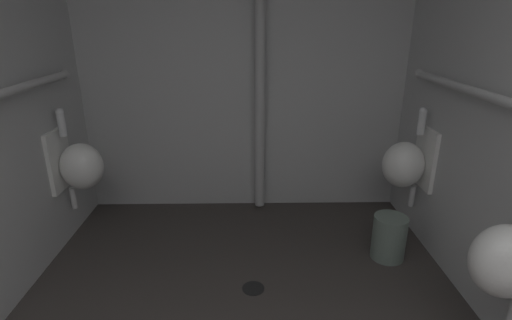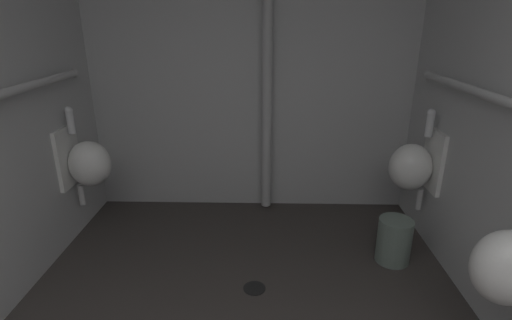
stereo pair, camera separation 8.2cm
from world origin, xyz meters
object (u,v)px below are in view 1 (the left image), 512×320
object	(u,v)px
urinal_right_far	(406,163)
standpipe_back_wall	(260,56)
floor_drain	(253,288)
waste_bin	(389,237)
urinal_left_mid	(79,165)
urinal_right_mid	(510,259)

from	to	relation	value
urinal_right_far	standpipe_back_wall	bearing A→B (deg)	154.70
standpipe_back_wall	floor_drain	bearing A→B (deg)	-93.57
urinal_right_far	waste_bin	world-z (taller)	urinal_right_far
urinal_left_mid	standpipe_back_wall	size ratio (longest dim) A/B	0.29
urinal_left_mid	urinal_right_mid	distance (m)	2.66
urinal_left_mid	urinal_right_far	bearing A→B (deg)	-0.21
urinal_right_far	urinal_right_mid	bearing A→B (deg)	-90.00
urinal_right_mid	floor_drain	world-z (taller)	urinal_right_mid
urinal_right_far	floor_drain	size ratio (longest dim) A/B	5.39
floor_drain	waste_bin	world-z (taller)	waste_bin
urinal_left_mid	waste_bin	size ratio (longest dim) A/B	2.40
urinal_left_mid	urinal_right_mid	world-z (taller)	same
floor_drain	waste_bin	bearing A→B (deg)	19.14
standpipe_back_wall	urinal_left_mid	bearing A→B (deg)	-159.63
standpipe_back_wall	waste_bin	world-z (taller)	standpipe_back_wall
floor_drain	standpipe_back_wall	bearing A→B (deg)	86.43
standpipe_back_wall	urinal_right_mid	bearing A→B (deg)	-58.21
urinal_right_mid	standpipe_back_wall	size ratio (longest dim) A/B	0.29
urinal_left_mid	waste_bin	world-z (taller)	urinal_left_mid
waste_bin	standpipe_back_wall	bearing A→B (deg)	138.00
urinal_right_mid	floor_drain	distance (m)	1.39
urinal_right_mid	urinal_right_far	distance (m)	1.20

